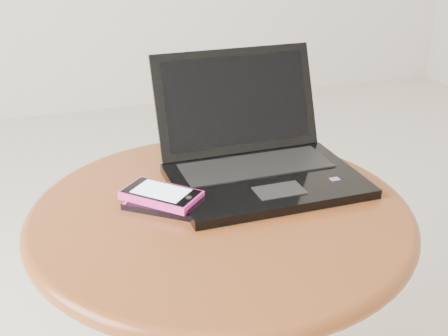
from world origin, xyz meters
name	(u,v)px	position (x,y,z in m)	size (l,w,h in m)	color
table	(221,262)	(0.00, -0.07, 0.40)	(0.64, 0.64, 0.51)	brown
laptop	(257,156)	(0.10, 0.03, 0.54)	(0.33, 0.31, 0.20)	black
phone_black	(165,204)	(-0.08, -0.04, 0.51)	(0.14, 0.13, 0.01)	black
phone_pink	(161,195)	(-0.09, -0.03, 0.52)	(0.14, 0.14, 0.02)	#FF2FA5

